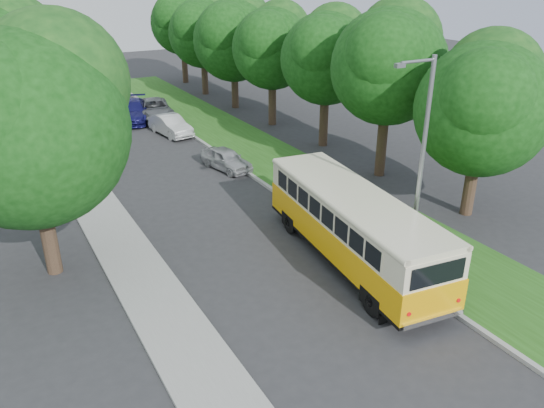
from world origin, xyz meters
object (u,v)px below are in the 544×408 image
car_white (171,125)px  car_grey (154,109)px  lamppost_near (420,162)px  vintage_bus (352,228)px  car_silver (226,159)px  lamppost_far (60,95)px  car_blue (132,111)px

car_white → car_grey: 4.84m
lamppost_near → vintage_bus: size_ratio=0.81×
lamppost_near → car_silver: (-1.28, 13.50, -3.76)m
lamppost_far → car_grey: lamppost_far is taller
lamppost_near → car_white: 21.94m
vintage_bus → car_blue: size_ratio=1.87×
lamppost_near → car_grey: size_ratio=1.52×
vintage_bus → car_silver: size_ratio=2.78×
car_blue → car_grey: bearing=16.5°
lamppost_near → car_white: bearing=94.6°
vintage_bus → car_grey: bearing=96.1°
car_white → car_blue: bearing=96.1°
vintage_bus → car_grey: size_ratio=1.88×
lamppost_far → vintage_bus: lamppost_far is taller
car_white → car_grey: bearing=76.9°
vintage_bus → lamppost_near: bearing=-39.3°
vintage_bus → car_silver: 11.97m
lamppost_near → car_blue: size_ratio=1.51×
car_white → car_grey: (0.42, 4.82, 0.05)m
car_blue → car_white: bearing=-56.7°
lamppost_near → car_grey: (-1.31, 26.38, -3.64)m
car_blue → car_grey: size_ratio=1.01×
lamppost_far → car_white: (7.18, 3.06, -3.43)m
lamppost_near → car_white: (-1.73, 21.56, -3.68)m
lamppost_near → lamppost_far: bearing=115.7°
car_silver → car_white: bearing=81.1°
car_white → lamppost_near: bearing=-93.5°
lamppost_near → lamppost_far: lamppost_near is taller
car_silver → car_grey: 12.88m
lamppost_near → car_silver: size_ratio=2.24×
vintage_bus → car_white: (-0.20, 19.99, -0.79)m
vintage_bus → car_blue: (-1.44, 24.89, -0.71)m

